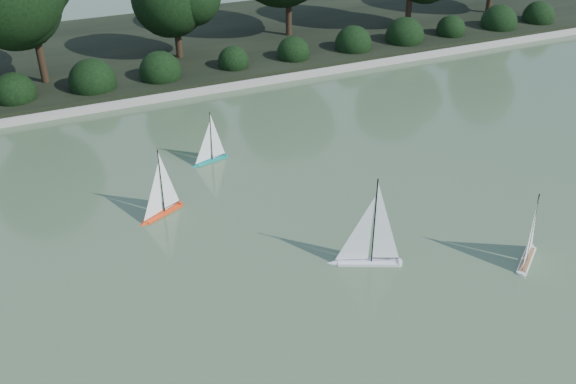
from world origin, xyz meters
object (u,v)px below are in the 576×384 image
(sailboat_orange, at_px, (159,205))
(sailboat_teal, at_px, (208,154))
(sailboat_white_a, at_px, (363,250))
(sailboat_white_b, at_px, (530,248))

(sailboat_orange, xyz_separation_m, sailboat_teal, (1.56, 1.73, -0.03))
(sailboat_white_a, relative_size, sailboat_teal, 1.41)
(sailboat_white_a, height_order, sailboat_white_b, sailboat_white_a)
(sailboat_white_b, bearing_deg, sailboat_orange, 143.73)
(sailboat_teal, bearing_deg, sailboat_white_a, -75.19)
(sailboat_white_a, relative_size, sailboat_orange, 1.22)
(sailboat_orange, bearing_deg, sailboat_white_a, -46.61)
(sailboat_white_b, relative_size, sailboat_teal, 1.15)
(sailboat_orange, bearing_deg, sailboat_teal, 47.91)
(sailboat_white_b, height_order, sailboat_teal, sailboat_white_b)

